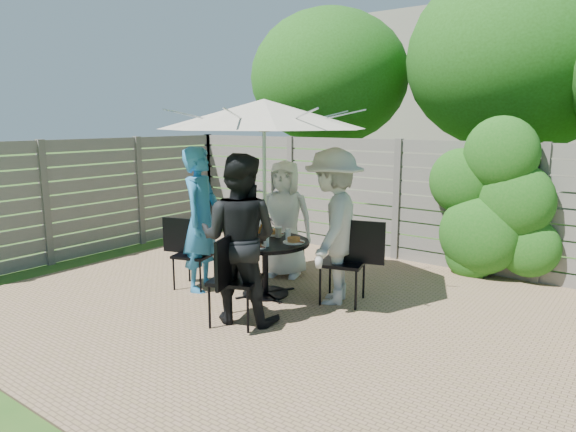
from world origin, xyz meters
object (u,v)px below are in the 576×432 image
Objects in this scene: plate_back at (274,232)px; person_left at (202,220)px; glass_front at (266,240)px; coffee_cup at (278,233)px; plate_front at (255,246)px; glass_left at (242,235)px; chair_back at (288,255)px; glass_right at (288,234)px; chair_front at (235,298)px; bicycle at (267,215)px; person_front at (239,239)px; syrup_jug at (262,233)px; person_back at (285,219)px; plate_right at (294,241)px; umbrella at (264,114)px; plate_left at (237,237)px; patio_table at (265,257)px; person_right at (333,227)px; chair_right at (344,279)px; chair_left at (193,268)px.

person_left is at bearing -136.15° from plate_back.
glass_front reaches higher than coffee_cup.
plate_front is 1.86× the size of glass_left.
person_left is 0.92m from plate_front.
glass_left and glass_front have the same top height.
chair_back is at bearing 96.74° from glass_left.
glass_right reaches higher than plate_front.
coffee_cup is (-0.32, 1.15, 0.45)m from chair_front.
bicycle reaches higher than plate_front.
person_front reaches higher than syrup_jug.
person_back reaches higher than glass_left.
plate_right is at bearing 65.40° from plate_front.
umbrella reaches higher than plate_left.
plate_left is (-0.34, -0.13, -1.47)m from umbrella.
plate_left is 1.63× the size of syrup_jug.
chair_back is at bearing 115.28° from glass_front.
plate_front is 2.17× the size of coffee_cup.
patio_table is 11.30× the size of coffee_cup.
coffee_cup is (-0.76, -0.05, -0.16)m from person_right.
chair_front is at bearing 1.82° from chair_back.
chair_right is at bearing 6.09° from coffee_cup.
person_back is (0.05, -0.13, 0.53)m from chair_back.
plate_front is 0.13× the size of bicycle.
chair_front reaches higher than coffee_cup.
chair_back is 1.36m from chair_left.
chair_right is (1.68, 0.63, -0.60)m from person_left.
person_back is 1.77× the size of chair_left.
syrup_jug is (-0.20, 0.36, 0.06)m from plate_front.
glass_front is 0.48m from coffee_cup.
glass_right is (0.98, 0.48, -0.14)m from person_left.
syrup_jug is (0.22, -0.75, -0.03)m from person_back.
glass_front is (0.31, -0.54, 0.05)m from plate_back.
glass_right reaches higher than plate_left.
glass_left reaches higher than plate_left.
person_left is (-0.49, -1.07, 0.11)m from person_back.
plate_back is 1.00× the size of plate_front.
person_back is 1.66m from person_front.
umbrella is 3.53× the size of chair_back.
chair_left reaches higher than plate_right.
glass_left is 0.48m from coffee_cup.
plate_back is at bearing 120.01° from glass_front.
person_back reaches higher than chair_back.
person_left is at bearing -159.60° from patio_table.
chair_right is 3.85× the size of plate_back.
plate_back is (0.78, 0.67, 0.44)m from chair_left.
patio_table is 1.50× the size of chair_left.
plate_left is at bearing -150.13° from syrup_jug.
chair_left is 0.46× the size of bicycle.
umbrella is 1.62m from person_back.
patio_table is at bearing 3.33° from chair_left.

